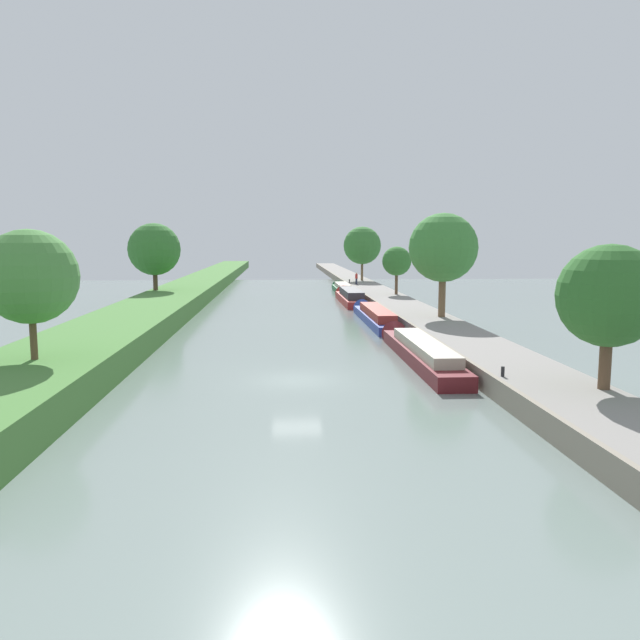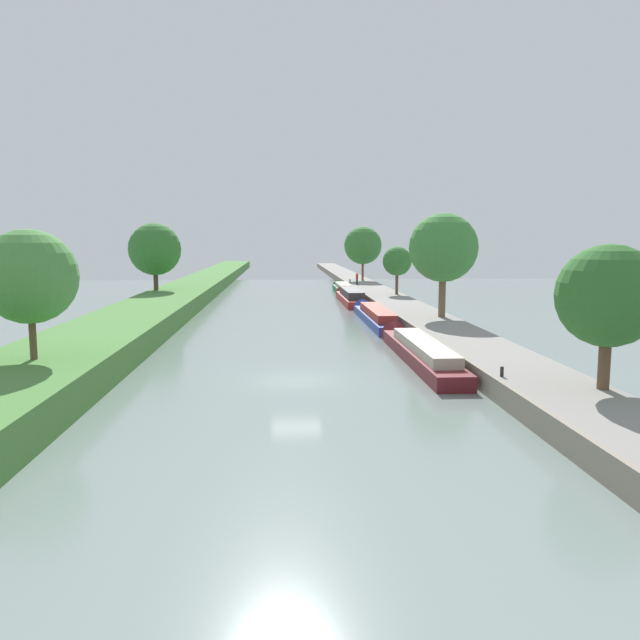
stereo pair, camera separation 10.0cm
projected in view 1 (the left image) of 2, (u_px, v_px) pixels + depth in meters
ground_plane at (297, 380)px, 31.51m from camera, size 160.00×160.00×0.00m
left_grassy_bank at (55, 367)px, 30.64m from camera, size 6.29×260.00×1.64m
right_towpath at (508, 368)px, 32.14m from camera, size 4.26×260.00×1.00m
stone_quay at (465, 368)px, 31.99m from camera, size 0.25×260.00×1.05m
narrowboat_maroon at (419, 350)px, 36.70m from camera, size 1.91×16.18×1.89m
narrowboat_blue at (374, 316)px, 53.47m from camera, size 1.85×16.32×1.90m
narrowboat_red at (350, 297)px, 70.34m from camera, size 2.12×14.84×2.23m
narrowboat_green at (342, 289)px, 83.63m from camera, size 1.80×12.03×1.79m
tree_rightbank_near at (609, 296)px, 25.01m from camera, size 4.16×4.16×5.92m
tree_rightbank_midnear at (443, 248)px, 48.63m from camera, size 5.40×5.40×8.16m
tree_rightbank_midfar at (397, 261)px, 69.16m from camera, size 3.24×3.24×5.33m
tree_rightbank_far at (362, 246)px, 92.61m from camera, size 5.60×5.60×8.02m
tree_leftbank_downstream at (30, 277)px, 27.95m from camera, size 4.28×4.28×5.93m
tree_leftbank_upstream at (154, 249)px, 66.85m from camera, size 5.60×5.60×7.22m
person_walking at (356, 278)px, 84.73m from camera, size 0.34×0.34×1.66m
mooring_bollard_near at (503, 372)px, 27.78m from camera, size 0.16×0.16×0.45m
mooring_bollard_far at (349, 281)px, 88.87m from camera, size 0.16×0.16×0.45m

